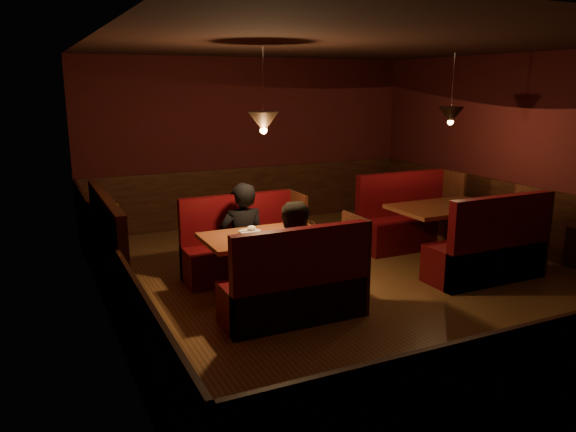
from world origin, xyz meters
name	(u,v)px	position (x,y,z in m)	size (l,w,h in m)	color
room	(334,202)	(-0.28, 0.04, 1.05)	(6.02, 7.02, 2.92)	#52371B
main_table	(266,249)	(-1.21, 0.00, 0.58)	(1.42, 0.86, 0.99)	brown
main_bench_far	(243,251)	(-1.20, 0.80, 0.34)	(1.56, 0.56, 1.06)	black
main_bench_near	(298,291)	(-1.20, -0.81, 0.34)	(1.56, 0.56, 1.06)	black
second_table	(444,221)	(1.55, 0.14, 0.60)	(1.44, 0.92, 0.81)	brown
second_bench_far	(407,223)	(1.58, 1.00, 0.36)	(1.59, 0.60, 1.14)	black
second_bench_near	(490,253)	(1.58, -0.72, 0.36)	(1.59, 0.60, 1.14)	black
diner_a	(242,220)	(-1.29, 0.56, 0.82)	(0.60, 0.39, 1.64)	black
diner_b	(299,242)	(-1.06, -0.55, 0.79)	(0.77, 0.60, 1.59)	black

